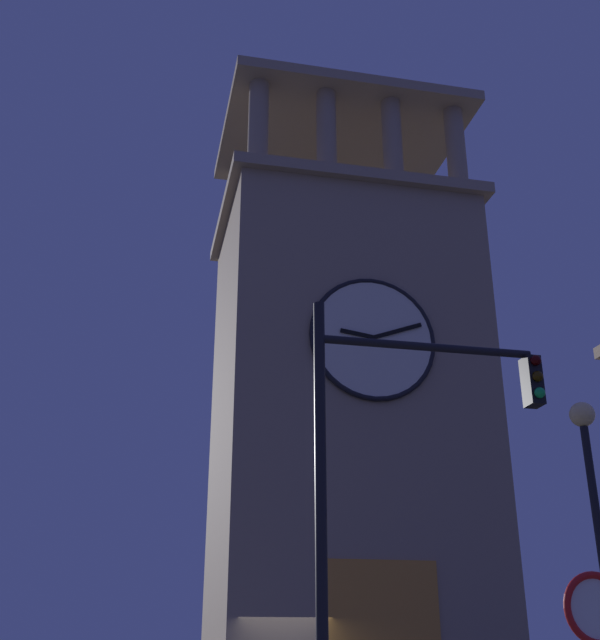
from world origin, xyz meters
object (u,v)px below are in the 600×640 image
(clocktower, at_px, (346,422))
(traffic_signal_mid, at_px, (392,461))
(no_horn_sign, at_px, (599,628))
(street_lamp, at_px, (595,507))

(clocktower, distance_m, traffic_signal_mid, 15.84)
(clocktower, relative_size, no_horn_sign, 8.62)
(clocktower, distance_m, no_horn_sign, 18.15)
(clocktower, relative_size, traffic_signal_mid, 3.51)
(clocktower, bearing_deg, street_lamp, 93.22)
(traffic_signal_mid, bearing_deg, street_lamp, -156.02)
(street_lamp, distance_m, no_horn_sign, 5.01)
(traffic_signal_mid, bearing_deg, no_horn_sign, 128.42)
(clocktower, xyz_separation_m, no_horn_sign, (1.87, 16.74, -6.74))
(clocktower, xyz_separation_m, street_lamp, (-0.73, 12.92, -4.80))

